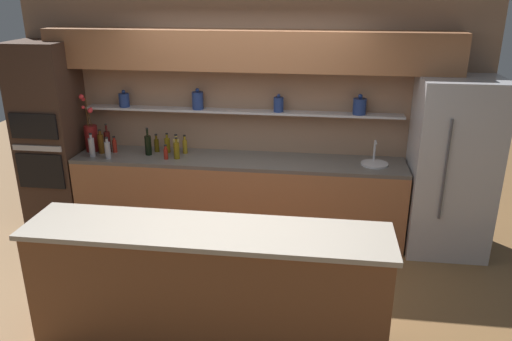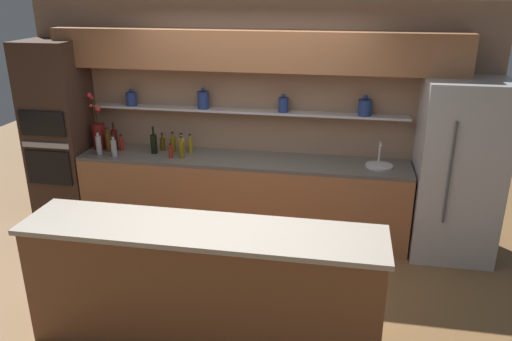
% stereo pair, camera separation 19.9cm
% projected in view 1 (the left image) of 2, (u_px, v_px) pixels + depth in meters
% --- Properties ---
extents(ground_plane, '(12.00, 12.00, 0.00)m').
position_uv_depth(ground_plane, '(226.00, 293.00, 4.71)').
color(ground_plane, brown).
extents(back_wall_unit, '(5.20, 0.44, 2.60)m').
position_uv_depth(back_wall_unit, '(249.00, 98.00, 5.59)').
color(back_wall_unit, '#937056').
rests_on(back_wall_unit, ground_plane).
extents(back_counter_unit, '(3.69, 0.62, 0.92)m').
position_uv_depth(back_counter_unit, '(238.00, 197.00, 5.71)').
color(back_counter_unit, '#99603D').
rests_on(back_counter_unit, ground_plane).
extents(island_counter, '(2.79, 0.61, 1.02)m').
position_uv_depth(island_counter, '(208.00, 287.00, 3.90)').
color(island_counter, brown).
rests_on(island_counter, ground_plane).
extents(refrigerator, '(0.83, 0.73, 1.88)m').
position_uv_depth(refrigerator, '(451.00, 168.00, 5.22)').
color(refrigerator, '#B7B7BC').
rests_on(refrigerator, ground_plane).
extents(oven_tower, '(0.64, 0.64, 2.17)m').
position_uv_depth(oven_tower, '(51.00, 137.00, 5.77)').
color(oven_tower, '#3D281E').
rests_on(oven_tower, ground_plane).
extents(flower_vase, '(0.16, 0.15, 0.67)m').
position_uv_depth(flower_vase, '(91.00, 136.00, 5.76)').
color(flower_vase, maroon).
rests_on(flower_vase, back_counter_unit).
extents(sink_fixture, '(0.29, 0.29, 0.25)m').
position_uv_depth(sink_fixture, '(375.00, 162.00, 5.36)').
color(sink_fixture, '#B7B7BC').
rests_on(sink_fixture, back_counter_unit).
extents(bottle_spirit_0, '(0.07, 0.07, 0.28)m').
position_uv_depth(bottle_spirit_0, '(101.00, 143.00, 5.70)').
color(bottle_spirit_0, '#4C2D0C').
rests_on(bottle_spirit_0, back_counter_unit).
extents(bottle_wine_1, '(0.07, 0.07, 0.31)m').
position_uv_depth(bottle_wine_1, '(148.00, 145.00, 5.65)').
color(bottle_wine_1, black).
rests_on(bottle_wine_1, back_counter_unit).
extents(bottle_spirit_2, '(0.06, 0.06, 0.27)m').
position_uv_depth(bottle_spirit_2, '(92.00, 147.00, 5.59)').
color(bottle_spirit_2, gray).
rests_on(bottle_spirit_2, back_counter_unit).
extents(bottle_oil_3, '(0.05, 0.05, 0.22)m').
position_uv_depth(bottle_oil_3, '(185.00, 146.00, 5.71)').
color(bottle_oil_3, olive).
rests_on(bottle_oil_3, back_counter_unit).
extents(bottle_sauce_4, '(0.05, 0.05, 0.19)m').
position_uv_depth(bottle_sauce_4, '(115.00, 145.00, 5.75)').
color(bottle_sauce_4, maroon).
rests_on(bottle_sauce_4, back_counter_unit).
extents(bottle_spirit_5, '(0.07, 0.07, 0.25)m').
position_uv_depth(bottle_spirit_5, '(176.00, 147.00, 5.64)').
color(bottle_spirit_5, tan).
rests_on(bottle_spirit_5, back_counter_unit).
extents(bottle_oil_6, '(0.06, 0.06, 0.21)m').
position_uv_depth(bottle_oil_6, '(157.00, 145.00, 5.77)').
color(bottle_oil_6, '#47380A').
rests_on(bottle_oil_6, back_counter_unit).
extents(bottle_oil_7, '(0.06, 0.06, 0.25)m').
position_uv_depth(bottle_oil_7, '(177.00, 150.00, 5.53)').
color(bottle_oil_7, brown).
rests_on(bottle_oil_7, back_counter_unit).
extents(bottle_oil_8, '(0.06, 0.06, 0.23)m').
position_uv_depth(bottle_oil_8, '(167.00, 145.00, 5.74)').
color(bottle_oil_8, brown).
rests_on(bottle_oil_8, back_counter_unit).
extents(bottle_spirit_9, '(0.06, 0.06, 0.25)m').
position_uv_depth(bottle_spirit_9, '(108.00, 150.00, 5.53)').
color(bottle_spirit_9, gray).
rests_on(bottle_spirit_9, back_counter_unit).
extents(bottle_sauce_10, '(0.05, 0.05, 0.17)m').
position_uv_depth(bottle_sauce_10, '(166.00, 153.00, 5.52)').
color(bottle_sauce_10, maroon).
rests_on(bottle_sauce_10, back_counter_unit).
extents(bottle_wine_11, '(0.07, 0.07, 0.33)m').
position_uv_depth(bottle_wine_11, '(108.00, 141.00, 5.75)').
color(bottle_wine_11, '#380C0C').
rests_on(bottle_wine_11, back_counter_unit).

